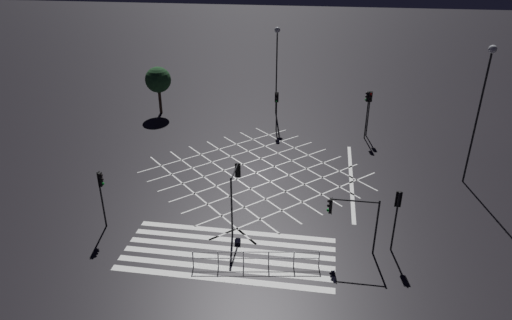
{
  "coord_description": "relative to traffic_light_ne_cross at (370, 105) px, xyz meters",
  "views": [
    {
      "loc": [
        4.98,
        -31.7,
        16.75
      ],
      "look_at": [
        0.0,
        0.0,
        1.12
      ],
      "focal_mm": 32.0,
      "sensor_mm": 36.0,
      "label": 1
    }
  ],
  "objects": [
    {
      "name": "traffic_light_se_cross",
      "position": [
        0.42,
        -17.51,
        -0.26
      ],
      "size": [
        0.36,
        0.39,
        3.96
      ],
      "rotation": [
        0.0,
        0.0,
        1.57
      ],
      "color": "black",
      "rests_on": "ground_plane"
    },
    {
      "name": "street_tree_near",
      "position": [
        -21.2,
        3.01,
        0.51
      ],
      "size": [
        2.66,
        2.66,
        4.96
      ],
      "color": "#473323",
      "rests_on": "ground_plane"
    },
    {
      "name": "ground_plane",
      "position": [
        -9.08,
        -9.02,
        -3.09
      ],
      "size": [
        200.0,
        200.0,
        0.0
      ],
      "primitive_type": "plane",
      "color": "black"
    },
    {
      "name": "traffic_light_ne_main",
      "position": [
        -0.28,
        -0.57,
        0.13
      ],
      "size": [
        0.39,
        0.36,
        4.52
      ],
      "rotation": [
        0.0,
        0.0,
        3.14
      ],
      "color": "black",
      "rests_on": "ground_plane"
    },
    {
      "name": "traffic_light_ne_cross",
      "position": [
        0.0,
        0.0,
        0.0
      ],
      "size": [
        0.36,
        0.39,
        4.33
      ],
      "rotation": [
        0.0,
        0.0,
        -1.57
      ],
      "color": "black",
      "rests_on": "ground_plane"
    },
    {
      "name": "traffic_light_median_south",
      "position": [
        -9.23,
        -16.39,
        -0.08
      ],
      "size": [
        0.36,
        2.43,
        4.09
      ],
      "rotation": [
        0.0,
        0.0,
        1.57
      ],
      "color": "black",
      "rests_on": "ground_plane"
    },
    {
      "name": "traffic_light_median_north",
      "position": [
        -8.54,
        0.01,
        -0.34
      ],
      "size": [
        0.36,
        0.39,
        3.85
      ],
      "rotation": [
        0.0,
        0.0,
        -1.57
      ],
      "color": "black",
      "rests_on": "ground_plane"
    },
    {
      "name": "street_lamp_east",
      "position": [
        6.79,
        -8.01,
        4.32
      ],
      "size": [
        0.56,
        0.56,
        10.37
      ],
      "color": "black",
      "rests_on": "ground_plane"
    },
    {
      "name": "traffic_light_se_main",
      "position": [
        -2.24,
        -18.12,
        -0.4
      ],
      "size": [
        2.94,
        0.36,
        3.63
      ],
      "rotation": [
        0.0,
        0.0,
        3.14
      ],
      "color": "black",
      "rests_on": "ground_plane"
    },
    {
      "name": "street_lamp_far",
      "position": [
        -9.16,
        5.09,
        3.52
      ],
      "size": [
        0.58,
        0.58,
        8.91
      ],
      "color": "black",
      "rests_on": "ground_plane"
    },
    {
      "name": "road_markings",
      "position": [
        -8.69,
        -14.53,
        -3.08
      ],
      "size": [
        18.74,
        22.32,
        0.01
      ],
      "color": "silver",
      "rests_on": "ground_plane"
    },
    {
      "name": "traffic_light_sw_main",
      "position": [
        -17.39,
        -17.9,
        -0.27
      ],
      "size": [
        0.39,
        0.36,
        3.94
      ],
      "color": "black",
      "rests_on": "ground_plane"
    },
    {
      "name": "pedestrian_railing",
      "position": [
        -7.29,
        -20.39,
        -2.42
      ],
      "size": [
        7.06,
        1.15,
        1.05
      ],
      "rotation": [
        0.0,
        0.0,
        0.16
      ],
      "color": "#B7B7BC",
      "rests_on": "ground_plane"
    }
  ]
}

